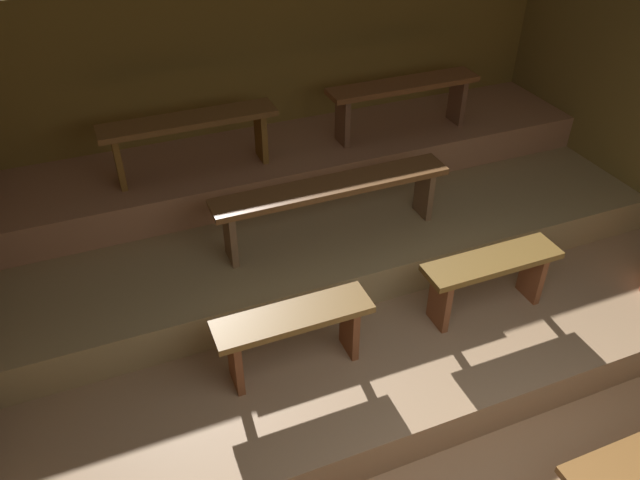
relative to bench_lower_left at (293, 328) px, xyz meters
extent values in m
cube|color=#A37B56|center=(0.77, 0.26, -0.72)|extent=(6.21, 5.20, 0.08)
cube|color=brown|center=(0.77, 2.49, 0.47)|extent=(6.21, 0.06, 2.28)
cube|color=#977756|center=(0.77, 0.83, -0.52)|extent=(5.41, 3.26, 0.31)
cube|color=#988255|center=(0.77, 1.41, -0.21)|extent=(5.41, 2.10, 0.31)
cube|color=#A87250|center=(0.77, 1.96, 0.10)|extent=(5.41, 1.01, 0.31)
cube|color=brown|center=(0.00, 0.00, 0.10)|extent=(1.06, 0.29, 0.05)
cube|color=brown|center=(-0.41, 0.00, -0.15)|extent=(0.05, 0.23, 0.44)
cube|color=brown|center=(0.41, 0.00, -0.15)|extent=(0.05, 0.23, 0.44)
cube|color=brown|center=(1.54, 0.00, 0.10)|extent=(1.06, 0.29, 0.05)
cube|color=brown|center=(1.13, 0.00, -0.15)|extent=(0.05, 0.23, 0.44)
cube|color=brown|center=(1.95, 0.00, -0.15)|extent=(0.05, 0.23, 0.44)
cube|color=brown|center=(0.67, 0.93, 0.41)|extent=(1.90, 0.29, 0.05)
cube|color=brown|center=(-0.16, 0.93, 0.17)|extent=(0.05, 0.23, 0.44)
cube|color=brown|center=(1.50, 0.93, 0.17)|extent=(0.05, 0.23, 0.44)
cube|color=brown|center=(-0.20, 1.83, 0.72)|extent=(1.43, 0.29, 0.05)
cube|color=brown|center=(-0.80, 1.83, 0.48)|extent=(0.05, 0.23, 0.44)
cube|color=brown|center=(0.39, 1.83, 0.48)|extent=(0.05, 0.23, 0.44)
cube|color=brown|center=(1.75, 1.83, 0.72)|extent=(1.43, 0.29, 0.05)
cube|color=brown|center=(1.15, 1.83, 0.48)|extent=(0.05, 0.23, 0.44)
cube|color=brown|center=(2.34, 1.83, 0.48)|extent=(0.05, 0.23, 0.44)
camera|label=1|loc=(-0.95, -2.79, 2.87)|focal=34.73mm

